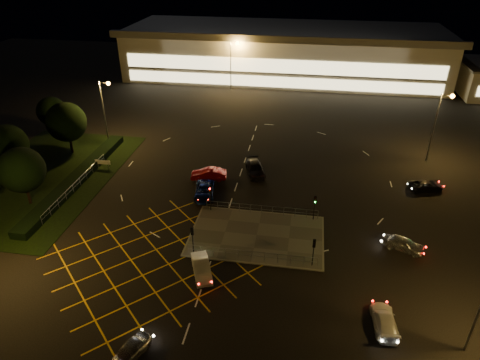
% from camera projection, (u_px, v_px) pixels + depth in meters
% --- Properties ---
extents(ground, '(180.00, 180.00, 0.00)m').
position_uv_depth(ground, '(241.00, 224.00, 48.37)').
color(ground, black).
rests_on(ground, ground).
extents(pedestrian_island, '(14.00, 9.00, 0.12)m').
position_uv_depth(pedestrian_island, '(257.00, 235.00, 46.34)').
color(pedestrian_island, '#4C4944').
rests_on(pedestrian_island, ground).
extents(grass_verge, '(18.00, 30.00, 0.08)m').
position_uv_depth(grass_verge, '(43.00, 178.00, 57.45)').
color(grass_verge, black).
rests_on(grass_verge, ground).
extents(hedge, '(2.00, 26.00, 1.00)m').
position_uv_depth(hedge, '(77.00, 178.00, 56.52)').
color(hedge, black).
rests_on(hedge, ground).
extents(supermarket, '(72.00, 26.50, 10.50)m').
position_uv_depth(supermarket, '(284.00, 52.00, 98.97)').
color(supermarket, beige).
rests_on(supermarket, ground).
extents(streetlight_nw, '(1.78, 0.56, 10.03)m').
position_uv_depth(streetlight_nw, '(105.00, 104.00, 63.92)').
color(streetlight_nw, slate).
rests_on(streetlight_nw, ground).
extents(streetlight_ne, '(1.78, 0.56, 10.03)m').
position_uv_depth(streetlight_ne, '(439.00, 118.00, 58.88)').
color(streetlight_ne, slate).
rests_on(streetlight_ne, ground).
extents(streetlight_far_left, '(1.78, 0.56, 10.03)m').
position_uv_depth(streetlight_far_left, '(233.00, 59.00, 87.72)').
color(streetlight_far_left, slate).
rests_on(streetlight_far_left, ground).
extents(streetlight_far_right, '(1.78, 0.56, 10.03)m').
position_uv_depth(streetlight_far_right, '(435.00, 65.00, 83.80)').
color(streetlight_far_right, slate).
rests_on(streetlight_far_right, ground).
extents(signal_sw, '(0.28, 0.30, 3.15)m').
position_uv_depth(signal_sw, '(192.00, 235.00, 42.62)').
color(signal_sw, black).
rests_on(signal_sw, pedestrian_island).
extents(signal_se, '(0.28, 0.30, 3.15)m').
position_uv_depth(signal_se, '(314.00, 247.00, 40.93)').
color(signal_se, black).
rests_on(signal_se, pedestrian_island).
extents(signal_nw, '(0.28, 0.30, 3.15)m').
position_uv_depth(signal_nw, '(210.00, 194.00, 49.48)').
color(signal_nw, black).
rests_on(signal_nw, pedestrian_island).
extents(signal_ne, '(0.28, 0.30, 3.15)m').
position_uv_depth(signal_ne, '(315.00, 203.00, 47.79)').
color(signal_ne, black).
rests_on(signal_ne, pedestrian_island).
extents(tree_b, '(5.40, 5.40, 7.35)m').
position_uv_depth(tree_b, '(7.00, 145.00, 55.75)').
color(tree_b, black).
rests_on(tree_b, ground).
extents(tree_c, '(5.76, 5.76, 7.84)m').
position_uv_depth(tree_c, '(66.00, 122.00, 61.90)').
color(tree_c, black).
rests_on(tree_c, ground).
extents(tree_d, '(4.68, 4.68, 6.37)m').
position_uv_depth(tree_d, '(52.00, 111.00, 68.36)').
color(tree_d, black).
rests_on(tree_d, ground).
extents(tree_e, '(5.40, 5.40, 7.35)m').
position_uv_depth(tree_e, '(21.00, 170.00, 49.75)').
color(tree_e, black).
rests_on(tree_e, ground).
extents(car_near_silver, '(2.83, 4.15, 1.31)m').
position_uv_depth(car_near_silver, '(129.00, 352.00, 32.59)').
color(car_near_silver, '#A9ACB1').
rests_on(car_near_silver, ground).
extents(car_queue_white, '(3.09, 4.62, 1.44)m').
position_uv_depth(car_queue_white, '(202.00, 268.00, 40.80)').
color(car_queue_white, silver).
rests_on(car_queue_white, ground).
extents(car_left_blue, '(3.17, 5.46, 1.43)m').
position_uv_depth(car_left_blue, '(204.00, 191.00, 53.26)').
color(car_left_blue, '#0D1A50').
rests_on(car_left_blue, ground).
extents(car_far_dkgrey, '(3.62, 5.63, 1.52)m').
position_uv_depth(car_far_dkgrey, '(255.00, 169.00, 58.33)').
color(car_far_dkgrey, black).
rests_on(car_far_dkgrey, ground).
extents(car_right_silver, '(4.45, 3.00, 1.41)m').
position_uv_depth(car_right_silver, '(404.00, 244.00, 44.03)').
color(car_right_silver, '#B6B9BD').
rests_on(car_right_silver, ground).
extents(car_circ_red, '(4.89, 2.31, 1.55)m').
position_uv_depth(car_circ_red, '(209.00, 174.00, 56.93)').
color(car_circ_red, maroon).
rests_on(car_circ_red, ground).
extents(car_east_grey, '(4.78, 3.14, 1.22)m').
position_uv_depth(car_east_grey, '(426.00, 185.00, 54.64)').
color(car_east_grey, black).
rests_on(car_east_grey, ground).
extents(car_approach_white, '(2.12, 4.58, 1.30)m').
position_uv_depth(car_approach_white, '(384.00, 321.00, 35.26)').
color(car_approach_white, silver).
rests_on(car_approach_white, ground).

